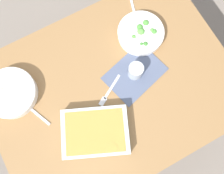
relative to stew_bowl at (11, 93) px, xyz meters
name	(u,v)px	position (x,y,z in m)	size (l,w,h in m)	color
ground_plane	(112,110)	(0.44, -0.20, -0.77)	(6.00, 6.00, 0.00)	slate
dining_table	(112,91)	(0.44, -0.20, -0.12)	(1.20, 0.90, 0.74)	olive
placemat	(135,74)	(0.57, -0.19, -0.03)	(0.28, 0.20, 0.00)	#4C5670
stew_bowl	(11,93)	(0.00, 0.00, 0.00)	(0.25, 0.25, 0.06)	white
broccoli_bowl	(141,33)	(0.70, -0.03, 0.00)	(0.24, 0.24, 0.07)	white
baking_dish	(95,132)	(0.27, -0.35, 0.00)	(0.36, 0.32, 0.06)	silver
drink_cup	(135,71)	(0.57, -0.19, 0.01)	(0.07, 0.07, 0.08)	#B2BCC6
spoon_by_stew	(32,110)	(0.05, -0.11, -0.03)	(0.09, 0.17, 0.01)	silver
spoon_by_broccoli	(135,15)	(0.73, 0.09, -0.03)	(0.07, 0.17, 0.01)	silver
fork_on_table	(108,92)	(0.41, -0.21, -0.03)	(0.16, 0.10, 0.01)	silver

